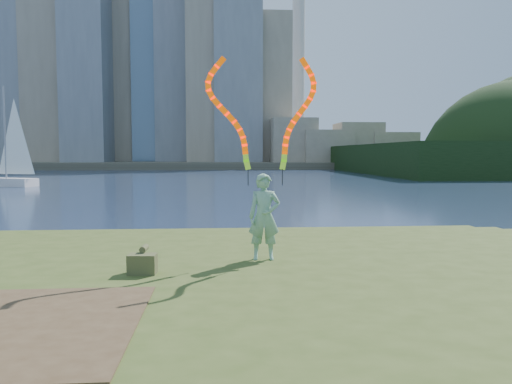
{
  "coord_description": "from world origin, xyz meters",
  "views": [
    {
      "loc": [
        0.32,
        -8.79,
        2.72
      ],
      "look_at": [
        1.05,
        1.0,
        1.96
      ],
      "focal_mm": 35.0,
      "sensor_mm": 36.0,
      "label": 1
    }
  ],
  "objects": [
    {
      "name": "ground",
      "position": [
        0.0,
        0.0,
        0.0
      ],
      "size": [
        320.0,
        320.0,
        0.0
      ],
      "primitive_type": "plane",
      "color": "#1A2741",
      "rests_on": "ground"
    },
    {
      "name": "grassy_knoll",
      "position": [
        0.0,
        -2.3,
        0.34
      ],
      "size": [
        20.0,
        18.0,
        0.8
      ],
      "color": "#3B4B1B",
      "rests_on": "ground"
    },
    {
      "name": "far_shore",
      "position": [
        0.0,
        95.0,
        0.6
      ],
      "size": [
        320.0,
        40.0,
        1.2
      ],
      "primitive_type": "cube",
      "color": "#494435",
      "rests_on": "ground"
    },
    {
      "name": "woman_with_ribbons",
      "position": [
        1.14,
        0.14,
        2.22
      ],
      "size": [
        2.02,
        0.4,
        3.95
      ],
      "rotation": [
        0.0,
        0.0,
        -0.05
      ],
      "color": "#1D6A3B",
      "rests_on": "grassy_knoll"
    },
    {
      "name": "canvas_bag",
      "position": [
        -0.91,
        -0.81,
        0.97
      ],
      "size": [
        0.46,
        0.52,
        0.42
      ],
      "rotation": [
        0.0,
        0.0,
        -0.06
      ],
      "color": "#494B27",
      "rests_on": "grassy_knoll"
    },
    {
      "name": "sailboat",
      "position": [
        -17.16,
        34.23,
        1.44
      ],
      "size": [
        5.44,
        3.45,
        8.36
      ],
      "rotation": [
        0.0,
        0.0,
        -0.38
      ],
      "color": "silver",
      "rests_on": "ground"
    }
  ]
}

